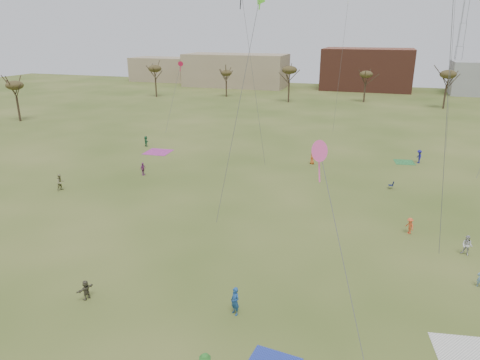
% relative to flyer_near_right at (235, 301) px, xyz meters
% --- Properties ---
extents(ground, '(260.00, 260.00, 0.00)m').
position_rel_flyer_near_right_xyz_m(ground, '(-2.98, -1.86, -0.95)').
color(ground, '#384F18').
rests_on(ground, ground).
extents(flyer_near_right, '(0.83, 0.77, 1.91)m').
position_rel_flyer_near_right_xyz_m(flyer_near_right, '(0.00, 0.00, 0.00)').
color(flyer_near_right, '#1E4989').
rests_on(flyer_near_right, ground).
extents(spectator_fore_b, '(0.98, 1.10, 1.88)m').
position_rel_flyer_near_right_xyz_m(spectator_fore_b, '(-26.23, 15.63, -0.02)').
color(spectator_fore_b, '#838153').
rests_on(spectator_fore_b, ground).
extents(spectator_fore_c, '(0.78, 1.37, 1.41)m').
position_rel_flyer_near_right_xyz_m(spectator_fore_c, '(-10.13, -1.55, -0.25)').
color(spectator_fore_c, brown).
rests_on(spectator_fore_c, ground).
extents(flyer_mid_b, '(1.01, 1.12, 1.50)m').
position_rel_flyer_near_right_xyz_m(flyer_mid_b, '(11.08, 16.00, -0.20)').
color(flyer_mid_b, '#E7592B').
rests_on(flyer_mid_b, ground).
extents(spectator_mid_d, '(0.56, 1.02, 1.64)m').
position_rel_flyer_near_right_xyz_m(spectator_mid_d, '(-20.11, 23.36, -0.14)').
color(spectator_mid_d, '#973F88').
rests_on(spectator_mid_d, ground).
extents(spectator_mid_e, '(1.03, 0.96, 1.70)m').
position_rel_flyer_near_right_xyz_m(spectator_mid_e, '(15.32, 13.20, -0.10)').
color(spectator_mid_e, silver).
rests_on(spectator_mid_e, ground).
extents(flyer_far_a, '(1.33, 1.45, 1.62)m').
position_rel_flyer_near_right_xyz_m(flyer_far_a, '(-26.98, 36.24, -0.15)').
color(flyer_far_a, '#22683E').
rests_on(flyer_far_a, ground).
extents(flyer_far_b, '(0.87, 0.94, 1.61)m').
position_rel_flyer_near_right_xyz_m(flyer_far_b, '(-0.67, 34.76, -0.15)').
color(flyer_far_b, '#C65B21').
rests_on(flyer_far_b, ground).
extents(flyer_far_c, '(0.96, 1.32, 1.83)m').
position_rel_flyer_near_right_xyz_m(flyer_far_c, '(13.12, 39.76, -0.04)').
color(flyer_far_c, navy).
rests_on(flyer_far_c, ground).
extents(blanket_cream, '(3.50, 3.50, 0.03)m').
position_rel_flyer_near_right_xyz_m(blanket_cream, '(13.43, 0.62, -0.95)').
color(blanket_cream, white).
rests_on(blanket_cream, ground).
extents(blanket_plum, '(3.84, 3.84, 0.03)m').
position_rel_flyer_near_right_xyz_m(blanket_plum, '(-23.54, 33.68, -0.95)').
color(blanket_plum, '#B53798').
rests_on(blanket_plum, ground).
extents(blanket_olive, '(2.96, 2.96, 0.03)m').
position_rel_flyer_near_right_xyz_m(blanket_olive, '(11.32, 39.50, -0.95)').
color(blanket_olive, '#2E7F3C').
rests_on(blanket_olive, ground).
extents(camp_chair_right, '(0.59, 0.55, 0.87)m').
position_rel_flyer_near_right_xyz_m(camp_chair_right, '(9.53, 27.76, -0.69)').
color(camp_chair_right, '#131A36').
rests_on(camp_chair_right, ground).
extents(kites_aloft, '(65.28, 66.05, 24.06)m').
position_rel_flyer_near_right_xyz_m(kites_aloft, '(-2.05, 29.99, 18.63)').
color(kites_aloft, red).
rests_on(kites_aloft, ground).
extents(tree_line, '(117.44, 49.32, 8.91)m').
position_rel_flyer_near_right_xyz_m(tree_line, '(-5.83, 77.26, 6.13)').
color(tree_line, '#3A2B1E').
rests_on(tree_line, ground).
extents(building_tan, '(32.00, 14.00, 10.00)m').
position_rel_flyer_near_right_xyz_m(building_tan, '(-37.98, 113.14, 4.05)').
color(building_tan, '#937F60').
rests_on(building_tan, ground).
extents(building_brick, '(26.00, 16.00, 12.00)m').
position_rel_flyer_near_right_xyz_m(building_brick, '(2.02, 118.14, 5.05)').
color(building_brick, brown).
rests_on(building_brick, ground).
extents(building_tan_west, '(20.00, 12.00, 8.00)m').
position_rel_flyer_near_right_xyz_m(building_tan_west, '(-67.98, 120.14, 3.05)').
color(building_tan_west, '#937F60').
rests_on(building_tan_west, ground).
extents(radio_tower, '(1.51, 1.72, 41.00)m').
position_rel_flyer_near_right_xyz_m(radio_tower, '(27.02, 123.14, 18.25)').
color(radio_tower, '#9EA3A8').
rests_on(radio_tower, ground).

